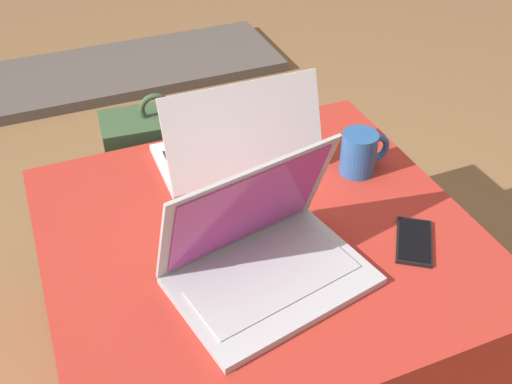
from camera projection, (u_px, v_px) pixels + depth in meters
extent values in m
plane|color=olive|center=(259.00, 350.00, 1.51)|extent=(14.00, 14.00, 0.00)
cube|color=maroon|center=(259.00, 344.00, 1.50)|extent=(0.85, 0.79, 0.05)
cube|color=#B22D23|center=(259.00, 289.00, 1.37)|extent=(0.89, 0.83, 0.35)
cube|color=#B7B7BC|center=(272.00, 280.00, 1.14)|extent=(0.40, 0.32, 0.02)
cube|color=#B2B2B7|center=(274.00, 279.00, 1.13)|extent=(0.34, 0.20, 0.00)
cube|color=#B7B7BC|center=(247.00, 207.00, 1.11)|extent=(0.37, 0.16, 0.24)
cube|color=#B23D93|center=(248.00, 209.00, 1.11)|extent=(0.33, 0.14, 0.21)
cube|color=silver|center=(235.00, 155.00, 1.46)|extent=(0.37, 0.22, 0.02)
cube|color=#232328|center=(234.00, 151.00, 1.46)|extent=(0.33, 0.12, 0.00)
cube|color=silver|center=(245.00, 132.00, 1.34)|extent=(0.37, 0.08, 0.21)
cube|color=white|center=(244.00, 131.00, 1.34)|extent=(0.33, 0.07, 0.19)
cube|color=black|center=(414.00, 241.00, 1.23)|extent=(0.14, 0.15, 0.01)
cube|color=black|center=(414.00, 240.00, 1.23)|extent=(0.12, 0.14, 0.00)
cube|color=#385133|center=(163.00, 176.00, 1.74)|extent=(0.31, 0.17, 0.41)
cube|color=#2F452B|center=(160.00, 180.00, 1.86)|extent=(0.24, 0.07, 0.19)
torus|color=#385133|center=(155.00, 108.00, 1.60)|extent=(0.09, 0.02, 0.09)
cylinder|color=#285693|center=(359.00, 153.00, 1.39)|extent=(0.08, 0.08, 0.10)
torus|color=#285693|center=(376.00, 149.00, 1.41)|extent=(0.07, 0.02, 0.07)
cube|color=#564C47|center=(121.00, 70.00, 2.66)|extent=(1.40, 0.50, 0.04)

